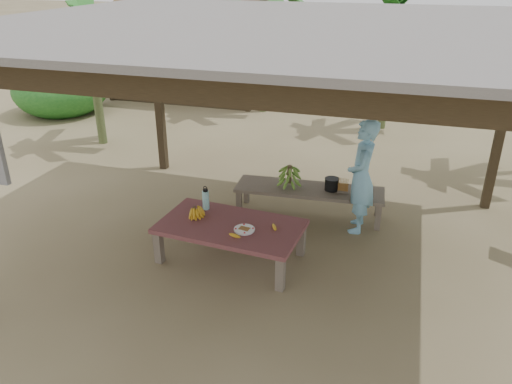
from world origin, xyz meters
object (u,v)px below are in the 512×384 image
(work_table, at_px, (231,229))
(cooking_pot, at_px, (332,184))
(plate, at_px, (244,230))
(bench, at_px, (309,192))
(water_flask, at_px, (206,199))
(ripe_banana_bunch, at_px, (195,211))
(woman, at_px, (361,177))

(work_table, relative_size, cooking_pot, 8.97)
(plate, xyz_separation_m, cooking_pot, (0.82, 1.65, 0.02))
(bench, bearing_deg, work_table, -119.57)
(work_table, height_order, water_flask, water_flask)
(ripe_banana_bunch, bearing_deg, bench, 49.11)
(ripe_banana_bunch, bearing_deg, work_table, -8.28)
(ripe_banana_bunch, height_order, cooking_pot, ripe_banana_bunch)
(plate, height_order, woman, woman)
(water_flask, relative_size, cooking_pot, 1.61)
(plate, distance_m, woman, 1.90)
(bench, relative_size, water_flask, 6.68)
(bench, height_order, cooking_pot, cooking_pot)
(cooking_pot, relative_size, woman, 0.13)
(work_table, height_order, cooking_pot, cooking_pot)
(plate, xyz_separation_m, water_flask, (-0.68, 0.43, 0.12))
(work_table, height_order, woman, woman)
(work_table, relative_size, bench, 0.84)
(plate, distance_m, water_flask, 0.82)
(bench, distance_m, woman, 0.90)
(ripe_banana_bunch, xyz_separation_m, cooking_pot, (1.56, 1.46, -0.04))
(ripe_banana_bunch, relative_size, woman, 0.16)
(cooking_pot, bearing_deg, woman, -30.02)
(cooking_pot, bearing_deg, ripe_banana_bunch, -136.85)
(work_table, distance_m, ripe_banana_bunch, 0.54)
(work_table, relative_size, plate, 7.16)
(work_table, distance_m, plate, 0.26)
(ripe_banana_bunch, bearing_deg, plate, -13.95)
(cooking_pot, bearing_deg, water_flask, -140.95)
(water_flask, height_order, woman, woman)
(woman, bearing_deg, work_table, -51.72)
(water_flask, bearing_deg, cooking_pot, 39.05)
(ripe_banana_bunch, distance_m, woman, 2.35)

